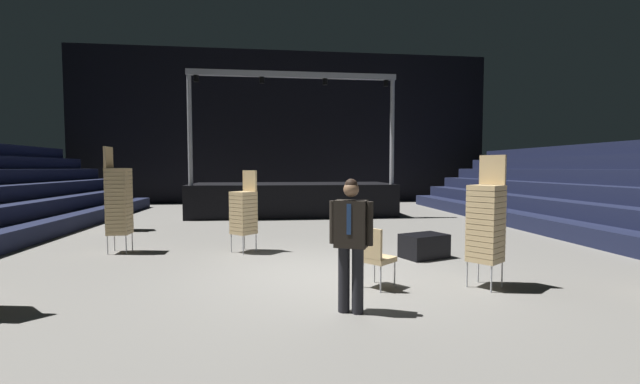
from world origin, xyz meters
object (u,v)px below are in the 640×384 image
(stage_riser, at_px, (292,197))
(chair_stack_mid_right, at_px, (119,200))
(chair_stack_mid_centre, at_px, (486,221))
(chair_stack_rear_left, at_px, (119,192))
(loose_chair_near_man, at_px, (375,254))
(equipment_road_case, at_px, (424,246))
(chair_stack_front_left, at_px, (244,211))
(man_with_tie, at_px, (351,237))

(stage_riser, relative_size, chair_stack_mid_right, 3.38)
(chair_stack_mid_centre, bearing_deg, chair_stack_rear_left, 12.24)
(stage_riser, height_order, chair_stack_mid_centre, stage_riser)
(stage_riser, distance_m, loose_chair_near_man, 10.17)
(chair_stack_mid_centre, xyz_separation_m, loose_chair_near_man, (-1.71, 0.14, -0.49))
(stage_riser, height_order, chair_stack_mid_right, stage_riser)
(chair_stack_mid_centre, relative_size, equipment_road_case, 2.28)
(chair_stack_front_left, bearing_deg, loose_chair_near_man, 170.09)
(chair_stack_mid_right, distance_m, chair_stack_rear_left, 3.51)
(chair_stack_front_left, height_order, chair_stack_rear_left, chair_stack_rear_left)
(stage_riser, height_order, chair_stack_front_left, stage_riser)
(stage_riser, bearing_deg, chair_stack_front_left, -101.43)
(stage_riser, xyz_separation_m, chair_stack_rear_left, (-5.28, -3.56, 0.48))
(man_with_tie, distance_m, chair_stack_front_left, 4.30)
(stage_riser, relative_size, man_with_tie, 4.54)
(stage_riser, bearing_deg, loose_chair_near_man, -85.91)
(chair_stack_rear_left, xyz_separation_m, loose_chair_near_man, (6.01, -6.59, -0.62))
(chair_stack_front_left, xyz_separation_m, chair_stack_mid_right, (-2.70, 0.26, 0.25))
(chair_stack_front_left, relative_size, chair_stack_mid_right, 0.78)
(man_with_tie, xyz_separation_m, chair_stack_rear_left, (-5.43, 7.58, 0.18))
(chair_stack_mid_centre, height_order, loose_chair_near_man, chair_stack_mid_centre)
(stage_riser, relative_size, equipment_road_case, 8.66)
(stage_riser, xyz_separation_m, loose_chair_near_man, (0.72, -10.14, -0.14))
(stage_riser, height_order, man_with_tie, stage_riser)
(man_with_tie, xyz_separation_m, chair_stack_mid_centre, (2.29, 0.85, 0.06))
(stage_riser, relative_size, chair_stack_rear_left, 3.38)
(chair_stack_front_left, height_order, chair_stack_mid_right, chair_stack_mid_right)
(equipment_road_case, bearing_deg, loose_chair_near_man, -128.23)
(man_with_tie, height_order, loose_chair_near_man, man_with_tie)
(chair_stack_mid_right, xyz_separation_m, chair_stack_rear_left, (-1.14, 3.32, 0.00))
(man_with_tie, relative_size, chair_stack_mid_centre, 0.84)
(chair_stack_front_left, distance_m, equipment_road_case, 3.92)
(chair_stack_mid_centre, bearing_deg, chair_stack_front_left, 14.26)
(chair_stack_mid_right, distance_m, equipment_road_case, 6.61)
(chair_stack_front_left, distance_m, chair_stack_mid_centre, 5.00)
(chair_stack_mid_centre, distance_m, equipment_road_case, 2.26)
(equipment_road_case, bearing_deg, stage_riser, 105.59)
(stage_riser, distance_m, chair_stack_mid_right, 8.04)
(chair_stack_mid_centre, height_order, equipment_road_case, chair_stack_mid_centre)
(chair_stack_front_left, relative_size, equipment_road_case, 1.99)
(chair_stack_mid_right, distance_m, loose_chair_near_man, 5.89)
(man_with_tie, bearing_deg, loose_chair_near_man, -95.36)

